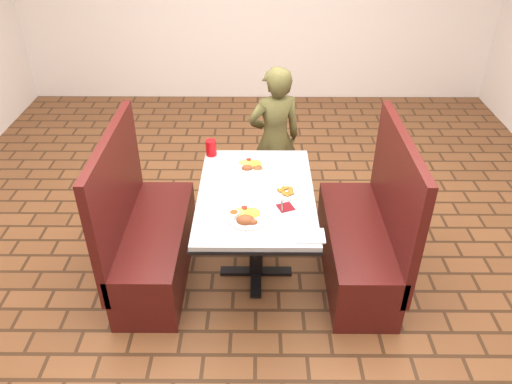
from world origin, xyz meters
TOP-DOWN VIEW (x-y plane):
  - room at (0.00, 0.00)m, footprint 7.00×7.04m
  - dining_table at (0.00, 0.00)m, footprint 0.81×1.21m
  - booth_bench_left at (-0.80, 0.00)m, footprint 0.47×1.20m
  - booth_bench_right at (0.80, 0.00)m, footprint 0.47×1.20m
  - diner_person at (0.15, 0.98)m, footprint 0.55×0.44m
  - near_dinner_plate at (-0.06, -0.31)m, footprint 0.27×0.27m
  - far_dinner_plate at (-0.04, 0.34)m, footprint 0.25×0.25m
  - plantain_plate at (0.21, -0.02)m, footprint 0.19×0.19m
  - maroon_napkin at (0.20, -0.18)m, footprint 0.13×0.13m
  - spoon_utensil at (0.17, -0.16)m, footprint 0.01×0.14m
  - red_tumbler at (-0.35, 0.53)m, footprint 0.08×0.08m
  - paper_napkin at (0.33, -0.49)m, footprint 0.19×0.14m
  - knife_utensil at (-0.06, -0.38)m, footprint 0.02×0.15m
  - fork_utensil at (-0.10, -0.35)m, footprint 0.01×0.14m
  - lettuce_shreds at (0.04, 0.06)m, footprint 0.28×0.32m

SIDE VIEW (x-z plane):
  - booth_bench_left at x=-0.80m, z-range -0.26..0.92m
  - booth_bench_right at x=0.80m, z-range -0.26..0.92m
  - diner_person at x=0.15m, z-range 0.00..1.30m
  - dining_table at x=0.00m, z-range 0.28..1.03m
  - lettuce_shreds at x=0.04m, z-range 0.75..0.75m
  - maroon_napkin at x=0.20m, z-range 0.75..0.75m
  - spoon_utensil at x=0.17m, z-range 0.75..0.76m
  - paper_napkin at x=0.33m, z-range 0.75..0.76m
  - knife_utensil at x=-0.06m, z-range 0.76..0.76m
  - fork_utensil at x=-0.10m, z-range 0.76..0.76m
  - plantain_plate at x=0.21m, z-range 0.75..0.78m
  - far_dinner_plate at x=-0.04m, z-range 0.74..0.81m
  - near_dinner_plate at x=-0.06m, z-range 0.74..0.82m
  - red_tumbler at x=-0.35m, z-range 0.75..0.87m
  - room at x=0.00m, z-range 0.50..3.32m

